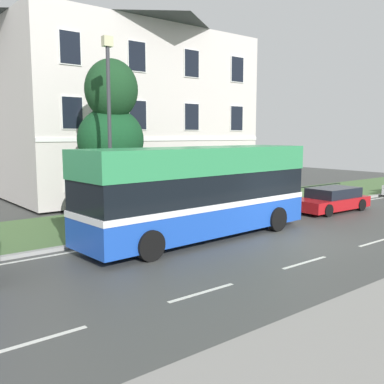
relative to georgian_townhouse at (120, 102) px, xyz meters
The scene contains 7 objects.
ground_plane 16.04m from the georgian_townhouse, 96.72° to the right, with size 60.00×56.00×0.18m.
georgian_townhouse is the anchor object (origin of this frame).
iron_verge_railing 12.63m from the georgian_townhouse, 90.00° to the right, with size 15.29×0.04×0.97m.
evergreen_tree 10.07m from the georgian_townhouse, 121.85° to the right, with size 3.92×3.92×6.91m.
single_decker_bus 14.58m from the georgian_townhouse, 107.61° to the right, with size 9.56×2.99×3.34m.
parked_hatchback_01 14.76m from the georgian_townhouse, 70.59° to the right, with size 4.33×1.98×1.17m.
street_lamp_post 12.90m from the georgian_townhouse, 121.03° to the right, with size 0.36×0.24×7.16m.
Camera 1 is at (-12.44, -9.51, 3.78)m, focal length 40.49 mm.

